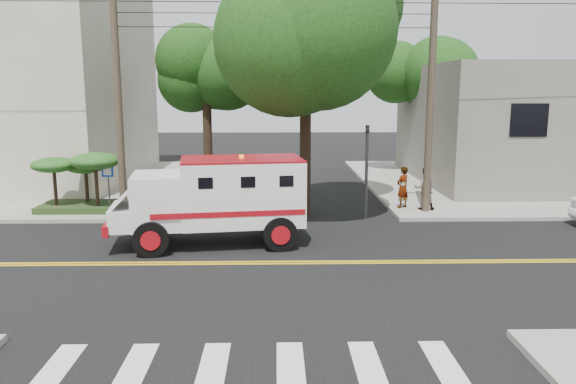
{
  "coord_description": "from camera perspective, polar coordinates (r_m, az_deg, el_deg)",
  "views": [
    {
      "loc": [
        0.36,
        -15.53,
        4.92
      ],
      "look_at": [
        0.74,
        2.6,
        1.6
      ],
      "focal_mm": 35.0,
      "sensor_mm": 36.0,
      "label": 1
    }
  ],
  "objects": [
    {
      "name": "tree_right",
      "position": [
        32.45,
        14.29,
        12.14
      ],
      "size": [
        4.8,
        4.5,
        8.2
      ],
      "color": "black",
      "rests_on": "ground"
    },
    {
      "name": "palm_planter",
      "position": [
        23.71,
        -20.38,
        1.79
      ],
      "size": [
        3.52,
        2.63,
        2.36
      ],
      "color": "#1E3314",
      "rests_on": "sidewalk_nw"
    },
    {
      "name": "utility_pole_left",
      "position": [
        22.34,
        -16.87,
        8.86
      ],
      "size": [
        0.28,
        0.28,
        9.0
      ],
      "primitive_type": "cylinder",
      "color": "#382D23",
      "rests_on": "ground"
    },
    {
      "name": "sidewalk_nw",
      "position": [
        32.53,
        -26.4,
        0.72
      ],
      "size": [
        17.0,
        17.0,
        0.15
      ],
      "primitive_type": "cube",
      "color": "gray",
      "rests_on": "ground"
    },
    {
      "name": "utility_pole_right",
      "position": [
        22.53,
        14.27,
        8.99
      ],
      "size": [
        0.28,
        0.28,
        9.0
      ],
      "primitive_type": "cylinder",
      "color": "#382D23",
      "rests_on": "ground"
    },
    {
      "name": "armored_truck",
      "position": [
        17.99,
        -7.2,
        -0.4
      ],
      "size": [
        6.35,
        3.15,
        2.78
      ],
      "rotation": [
        0.0,
        0.0,
        0.14
      ],
      "color": "white",
      "rests_on": "ground"
    },
    {
      "name": "sidewalk_ne",
      "position": [
        32.24,
        22.88,
        0.91
      ],
      "size": [
        17.0,
        17.0,
        0.15
      ],
      "primitive_type": "cube",
      "color": "gray",
      "rests_on": "ground"
    },
    {
      "name": "tree_main",
      "position": [
        21.92,
        3.07,
        16.33
      ],
      "size": [
        6.08,
        5.7,
        9.85
      ],
      "color": "black",
      "rests_on": "ground"
    },
    {
      "name": "tree_left",
      "position": [
        27.5,
        -7.71,
        11.97
      ],
      "size": [
        4.48,
        4.2,
        7.7
      ],
      "color": "black",
      "rests_on": "ground"
    },
    {
      "name": "traffic_signal",
      "position": [
        21.58,
        8.0,
        3.1
      ],
      "size": [
        0.15,
        0.18,
        3.6
      ],
      "color": "#3F3F42",
      "rests_on": "ground"
    },
    {
      "name": "building_right",
      "position": [
        33.01,
        25.3,
        6.32
      ],
      "size": [
        14.0,
        12.0,
        6.0
      ],
      "primitive_type": "cube",
      "color": "slate",
      "rests_on": "sidewalk_ne"
    },
    {
      "name": "pedestrian_a",
      "position": [
        23.29,
        11.57,
        0.47
      ],
      "size": [
        0.74,
        0.7,
        1.69
      ],
      "primitive_type": "imported",
      "rotation": [
        0.0,
        0.0,
        3.79
      ],
      "color": "gray",
      "rests_on": "sidewalk_ne"
    },
    {
      "name": "ground",
      "position": [
        16.3,
        -2.42,
        -7.21
      ],
      "size": [
        100.0,
        100.0,
        0.0
      ],
      "primitive_type": "plane",
      "color": "black",
      "rests_on": "ground"
    },
    {
      "name": "pedestrian_b",
      "position": [
        23.16,
        13.72,
        0.35
      ],
      "size": [
        0.91,
        0.75,
        1.72
      ],
      "primitive_type": "imported",
      "rotation": [
        0.0,
        0.0,
        3.02
      ],
      "color": "gray",
      "rests_on": "sidewalk_ne"
    },
    {
      "name": "accessibility_sign",
      "position": [
        22.95,
        -17.79,
        0.97
      ],
      "size": [
        0.45,
        0.1,
        2.02
      ],
      "color": "#3F3F42",
      "rests_on": "ground"
    }
  ]
}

